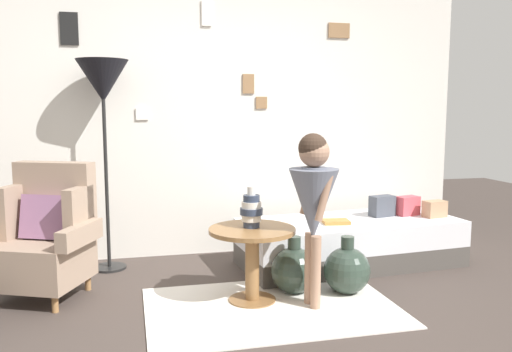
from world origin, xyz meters
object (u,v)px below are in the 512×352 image
at_px(person_child, 314,196).
at_px(book_on_daybed, 336,222).
at_px(daybed, 350,242).
at_px(side_table, 252,248).
at_px(floor_lamp, 103,88).
at_px(demijohn_near, 294,270).
at_px(demijohn_far, 347,270).
at_px(armchair, 45,237).
at_px(vase_striped, 251,210).

xyz_separation_m(person_child, book_on_daybed, (0.48, 0.76, -0.36)).
bearing_deg(daybed, person_child, -127.17).
xyz_separation_m(side_table, person_child, (0.38, -0.19, 0.39)).
relative_size(floor_lamp, person_child, 1.46).
xyz_separation_m(side_table, book_on_daybed, (0.86, 0.57, 0.03)).
bearing_deg(floor_lamp, demijohn_near, -34.82).
distance_m(floor_lamp, demijohn_far, 2.44).
distance_m(armchair, vase_striped, 1.52).
relative_size(side_table, vase_striped, 2.11).
bearing_deg(book_on_daybed, person_child, -122.15).
xyz_separation_m(daybed, side_table, (-1.04, -0.68, 0.19)).
distance_m(demijohn_near, demijohn_far, 0.39).
xyz_separation_m(daybed, person_child, (-0.66, -0.87, 0.58)).
xyz_separation_m(vase_striped, demijohn_far, (0.72, -0.03, -0.48)).
distance_m(person_child, book_on_daybed, 0.97).
xyz_separation_m(floor_lamp, demijohn_near, (1.36, -0.94, -1.36)).
bearing_deg(book_on_daybed, vase_striped, -147.87).
relative_size(daybed, side_table, 3.21).
xyz_separation_m(book_on_daybed, demijohn_far, (-0.14, -0.57, -0.24)).
xyz_separation_m(side_table, demijohn_near, (0.34, 0.10, -0.21)).
xyz_separation_m(vase_striped, demijohn_near, (0.34, 0.07, -0.48)).
relative_size(vase_striped, person_child, 0.24).
distance_m(side_table, demijohn_near, 0.41).
distance_m(armchair, daybed, 2.50).
bearing_deg(person_child, side_table, 153.05).
distance_m(side_table, vase_striped, 0.27).
height_order(floor_lamp, demijohn_far, floor_lamp).
bearing_deg(vase_striped, floor_lamp, 135.04).
bearing_deg(person_child, book_on_daybed, 57.85).
bearing_deg(person_child, demijohn_near, 97.69).
distance_m(vase_striped, person_child, 0.46).
height_order(daybed, demijohn_far, demijohn_far).
bearing_deg(demijohn_near, side_table, -163.88).
height_order(armchair, demijohn_far, armchair).
relative_size(armchair, demijohn_near, 2.25).
height_order(side_table, demijohn_near, side_table).
height_order(armchair, person_child, person_child).
bearing_deg(vase_striped, armchair, 162.34).
relative_size(armchair, floor_lamp, 0.55).
relative_size(armchair, daybed, 0.49).
relative_size(person_child, book_on_daybed, 5.47).
relative_size(daybed, book_on_daybed, 8.92).
bearing_deg(armchair, vase_striped, -17.66).
relative_size(person_child, demijohn_near, 2.79).
distance_m(armchair, floor_lamp, 1.30).
xyz_separation_m(vase_striped, person_child, (0.38, -0.22, 0.12)).
bearing_deg(side_table, demijohn_near, 16.12).
height_order(side_table, floor_lamp, floor_lamp).
bearing_deg(book_on_daybed, armchair, -177.99).
height_order(daybed, demijohn_near, demijohn_near).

